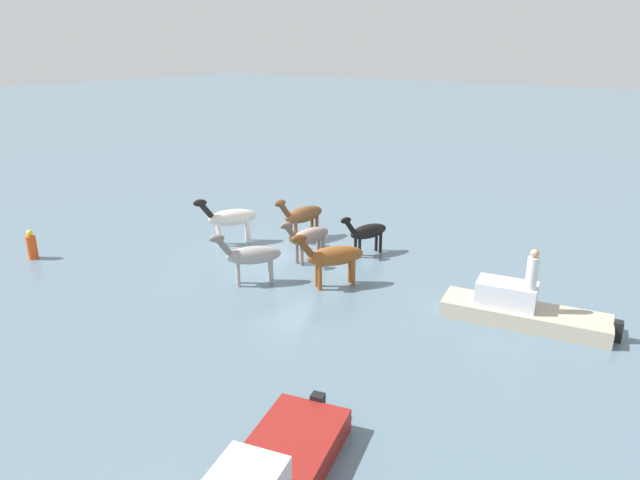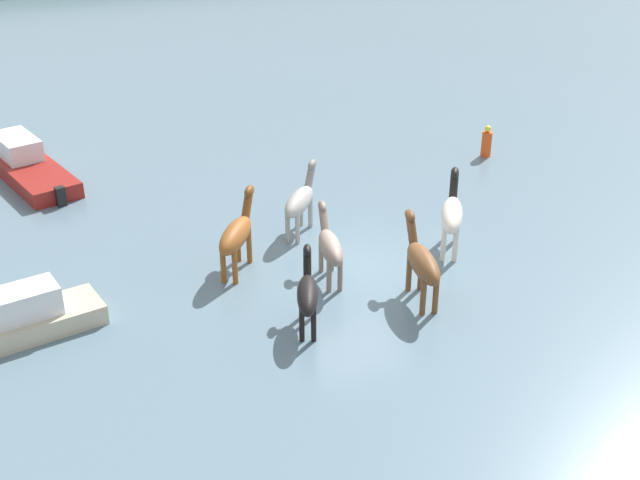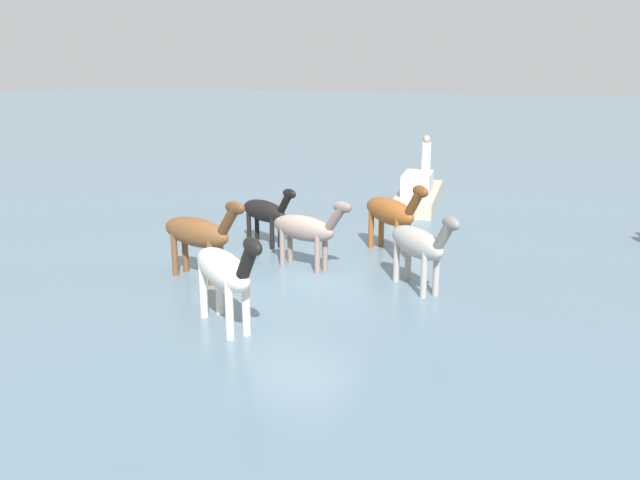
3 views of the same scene
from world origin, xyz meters
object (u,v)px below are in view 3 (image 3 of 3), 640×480
Objects in this scene: horse_lead at (391,212)px; person_watcher_seated at (426,154)px; horse_dark_mare at (306,229)px; horse_gray_outer at (225,271)px; horse_pinto_flank at (266,212)px; boat_dinghy_port at (418,196)px; horse_dun_straggler at (199,233)px; horse_chestnut_trailing at (419,244)px.

person_watcher_seated is at bearing 135.07° from horse_lead.
person_watcher_seated reaches higher than horse_dark_mare.
horse_pinto_flank is at bearing 145.15° from horse_gray_outer.
horse_dark_mare is 3.77m from horse_gray_outer.
horse_dark_mare is 8.28m from person_watcher_seated.
horse_gray_outer is (3.76, 0.26, 0.12)m from horse_dark_mare.
boat_dinghy_port is 1.45m from person_watcher_seated.
horse_dun_straggler is 1.19× the size of horse_pinto_flank.
horse_lead is at bearing 33.55° from horse_pinto_flank.
horse_gray_outer is at bearing -45.60° from horse_pinto_flank.
person_watcher_seated is at bearing 92.84° from horse_pinto_flank.
horse_gray_outer is at bearing -64.40° from horse_lead.
horse_dark_mare is 0.91× the size of horse_dun_straggler.
horse_gray_outer is 5.57m from horse_pinto_flank.
boat_dinghy_port is 4.17× the size of person_watcher_seated.
horse_gray_outer reaches higher than horse_lead.
horse_gray_outer reaches higher than horse_dark_mare.
horse_dark_mare is 1.08× the size of horse_pinto_flank.
horse_lead is 2.75m from horse_chestnut_trailing.
horse_dun_straggler is 0.50× the size of boat_dinghy_port.
horse_lead is 3.35m from horse_pinto_flank.
horse_dun_straggler is 4.93m from horse_lead.
horse_dun_straggler is at bearing -93.88° from horse_lead.
horse_chestnut_trailing is at bearing 28.12° from horse_dun_straggler.
horse_pinto_flank is (-5.14, -2.14, -0.17)m from horse_gray_outer.
horse_lead is 6.10m from boat_dinghy_port.
person_watcher_seated reaches higher than horse_chestnut_trailing.
horse_lead reaches higher than boat_dinghy_port.
horse_lead is at bearing -0.34° from boat_dinghy_port.
horse_dark_mare is 1.91× the size of person_watcher_seated.
boat_dinghy_port is at bearing -36.45° from person_watcher_seated.
horse_dun_straggler is 4.83m from horse_chestnut_trailing.
person_watcher_seated is (-0.21, 0.15, 1.43)m from boat_dinghy_port.
horse_lead reaches higher than horse_dun_straggler.
horse_gray_outer is 0.47× the size of boat_dinghy_port.
boat_dinghy_port is (-11.78, 0.05, -0.77)m from horse_gray_outer.
boat_dinghy_port is (-5.96, -1.08, -0.76)m from horse_lead.
horse_dark_mare is at bearing -12.78° from boat_dinghy_port.
horse_gray_outer is at bearing -0.98° from person_watcher_seated.
horse_pinto_flank reaches higher than boat_dinghy_port.
horse_gray_outer reaches higher than horse_dun_straggler.
horse_chestnut_trailing is 8.86m from person_watcher_seated.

